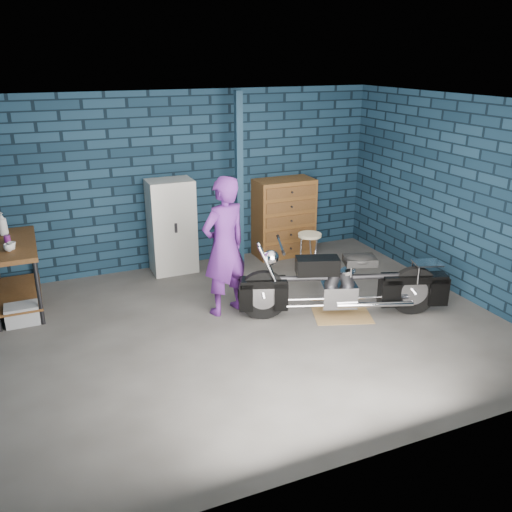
{
  "coord_description": "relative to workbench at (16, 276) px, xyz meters",
  "views": [
    {
      "loc": [
        -2.35,
        -5.51,
        3.18
      ],
      "look_at": [
        0.12,
        0.3,
        0.82
      ],
      "focal_mm": 38.0,
      "sensor_mm": 36.0,
      "label": 1
    }
  ],
  "objects": [
    {
      "name": "ground",
      "position": [
        2.68,
        -1.75,
        -0.46
      ],
      "size": [
        6.0,
        6.0,
        0.0
      ],
      "primitive_type": "plane",
      "color": "#53514E",
      "rests_on": "ground"
    },
    {
      "name": "mug_purple",
      "position": [
        -0.03,
        -0.0,
        0.51
      ],
      "size": [
        0.08,
        0.08,
        0.11
      ],
      "primitive_type": "cylinder",
      "rotation": [
        0.0,
        0.0,
        -0.06
      ],
      "color": "#671B6D",
      "rests_on": "workbench"
    },
    {
      "name": "locker",
      "position": [
        2.23,
        0.48,
        0.26
      ],
      "size": [
        0.67,
        0.48,
        1.44
      ],
      "primitive_type": "cube",
      "color": "beige",
      "rests_on": "ground"
    },
    {
      "name": "motorcycle",
      "position": [
        3.83,
        -1.88,
        0.05
      ],
      "size": [
        2.37,
        1.34,
        1.01
      ],
      "primitive_type": null,
      "rotation": [
        0.0,
        0.0,
        -0.33
      ],
      "color": "black",
      "rests_on": "ground"
    },
    {
      "name": "storage_bin",
      "position": [
        0.02,
        -0.5,
        -0.33
      ],
      "size": [
        0.4,
        0.28,
        0.25
      ],
      "primitive_type": "cube",
      "color": "gray",
      "rests_on": "ground"
    },
    {
      "name": "drip_mat",
      "position": [
        3.83,
        -1.88,
        -0.45
      ],
      "size": [
        0.87,
        0.76,
        0.01
      ],
      "primitive_type": "cube",
      "rotation": [
        0.0,
        0.0,
        -0.33
      ],
      "color": "brown",
      "rests_on": "ground"
    },
    {
      "name": "support_post",
      "position": [
        3.23,
        0.2,
        0.9
      ],
      "size": [
        0.1,
        0.1,
        2.7
      ],
      "primitive_type": "cube",
      "color": "#132A3C",
      "rests_on": "ground"
    },
    {
      "name": "room_walls",
      "position": [
        2.68,
        -1.2,
        1.45
      ],
      "size": [
        6.02,
        5.01,
        2.71
      ],
      "color": "#0E2131",
      "rests_on": "ground"
    },
    {
      "name": "cup_a",
      "position": [
        -0.01,
        -0.31,
        0.5
      ],
      "size": [
        0.13,
        0.13,
        0.09
      ],
      "primitive_type": "imported",
      "rotation": [
        0.0,
        0.0,
        0.07
      ],
      "color": "beige",
      "rests_on": "workbench"
    },
    {
      "name": "bottle",
      "position": [
        -0.08,
        0.39,
        0.61
      ],
      "size": [
        0.16,
        0.16,
        0.31
      ],
      "primitive_type": "imported",
      "rotation": [
        0.0,
        0.0,
        0.41
      ],
      "color": "gray",
      "rests_on": "workbench"
    },
    {
      "name": "cup_b",
      "position": [
        0.02,
        -0.26,
        0.5
      ],
      "size": [
        0.13,
        0.13,
        0.09
      ],
      "primitive_type": "imported",
      "rotation": [
        0.0,
        0.0,
        0.42
      ],
      "color": "beige",
      "rests_on": "workbench"
    },
    {
      "name": "tool_chest",
      "position": [
        4.13,
        0.48,
        0.19
      ],
      "size": [
        0.96,
        0.53,
        1.28
      ],
      "primitive_type": "cube",
      "color": "brown",
      "rests_on": "ground"
    },
    {
      "name": "person",
      "position": [
        2.48,
        -1.18,
        0.45
      ],
      "size": [
        0.76,
        0.62,
        1.81
      ],
      "primitive_type": "imported",
      "rotation": [
        0.0,
        0.0,
        3.46
      ],
      "color": "#4C1C6A",
      "rests_on": "ground"
    },
    {
      "name": "shop_stool",
      "position": [
        4.11,
        -0.44,
        -0.13
      ],
      "size": [
        0.43,
        0.43,
        0.64
      ],
      "primitive_type": null,
      "rotation": [
        0.0,
        0.0,
        0.27
      ],
      "color": "beige",
      "rests_on": "ground"
    },
    {
      "name": "workbench",
      "position": [
        0.0,
        0.0,
        0.0
      ],
      "size": [
        0.6,
        1.4,
        0.91
      ],
      "primitive_type": "cube",
      "color": "brown",
      "rests_on": "ground"
    }
  ]
}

